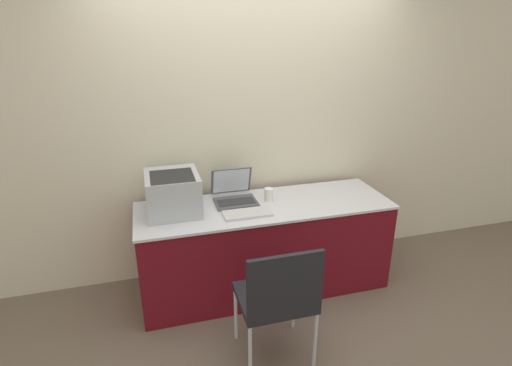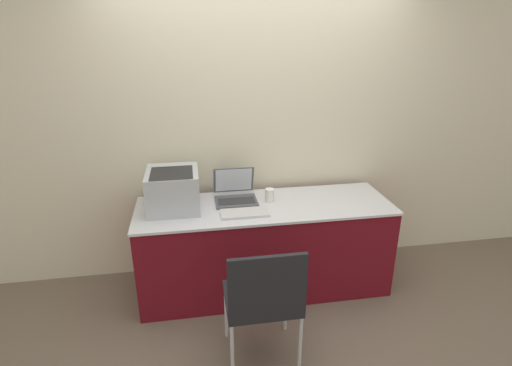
% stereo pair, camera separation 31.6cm
% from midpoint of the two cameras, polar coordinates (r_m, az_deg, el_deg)
% --- Properties ---
extents(ground_plane, '(14.00, 14.00, 0.00)m').
position_cam_midpoint_polar(ground_plane, '(3.34, 0.06, -17.48)').
color(ground_plane, '#6B5B4C').
extents(wall_back, '(8.00, 0.05, 2.60)m').
position_cam_midpoint_polar(wall_back, '(3.44, -3.40, 7.85)').
color(wall_back, beige).
rests_on(wall_back, ground_plane).
extents(table, '(2.05, 0.67, 0.77)m').
position_cam_midpoint_polar(table, '(3.39, -1.46, -9.06)').
color(table, maroon).
rests_on(table, ground_plane).
extents(printer, '(0.40, 0.43, 0.31)m').
position_cam_midpoint_polar(printer, '(3.12, -14.66, -1.27)').
color(printer, '#B2B7BC').
rests_on(printer, table).
extents(laptop_left, '(0.34, 0.33, 0.25)m').
position_cam_midpoint_polar(laptop_left, '(3.28, -5.90, -1.66)').
color(laptop_left, '#4C4C51').
rests_on(laptop_left, table).
extents(external_keyboard, '(0.37, 0.17, 0.02)m').
position_cam_midpoint_polar(external_keyboard, '(3.04, -4.22, -4.44)').
color(external_keyboard, silver).
rests_on(external_keyboard, table).
extents(coffee_cup, '(0.08, 0.08, 0.11)m').
position_cam_midpoint_polar(coffee_cup, '(3.26, -0.94, -1.71)').
color(coffee_cup, white).
rests_on(coffee_cup, table).
extents(chair, '(0.47, 0.43, 0.88)m').
position_cam_midpoint_polar(chair, '(2.60, -0.39, -15.84)').
color(chair, black).
rests_on(chair, ground_plane).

